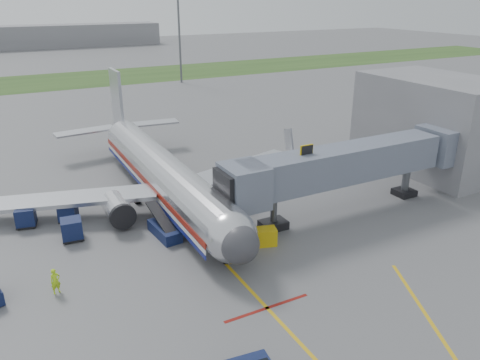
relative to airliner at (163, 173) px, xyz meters
name	(u,v)px	position (x,y,z in m)	size (l,w,h in m)	color
ground	(238,276)	(0.00, -15.25, -2.65)	(400.00, 400.00, 0.00)	#565659
grass_strip	(55,81)	(0.00, 74.75, -2.64)	(300.00, 25.00, 0.01)	#2D4C1E
apron_markings	(298,341)	(0.00, -22.65, -2.64)	(21.52, 50.00, 0.01)	gold
airliner	(163,173)	(0.00, 0.00, 0.00)	(32.10, 35.67, 10.25)	silver
jet_bridge	(342,165)	(12.86, -10.25, 1.82)	(25.30, 4.00, 6.90)	slate
terminal	(435,123)	(30.00, -5.25, 2.35)	(10.00, 16.00, 10.00)	slate
light_mast_right	(179,32)	(25.00, 59.75, 8.13)	(2.00, 0.44, 20.40)	#595B60
baggage_cart_a	(72,229)	(-9.19, -4.35, -1.76)	(1.78, 1.78, 1.75)	#0C1937
baggage_cart_b	(26,217)	(-12.23, -0.14, -1.79)	(1.85, 1.85, 1.69)	#0C1937
baggage_cart_c	(68,212)	(-8.92, -0.78, -1.83)	(1.95, 1.95, 1.61)	#0C1937
belt_loader	(164,230)	(-2.51, -7.23, -2.11)	(1.80, 4.53, 2.17)	#0C1937
ground_power_cart	(265,237)	(4.00, -12.25, -1.97)	(1.98, 1.60, 1.37)	gold
ramp_worker	(55,281)	(-11.38, -11.39, -1.76)	(0.65, 0.43, 1.78)	#AEE31A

